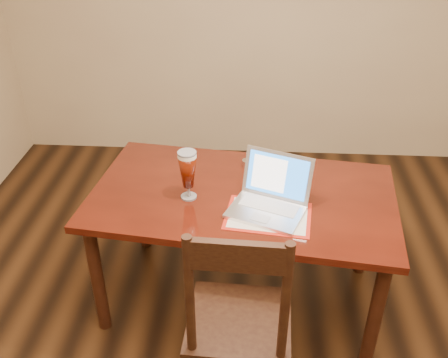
{
  "coord_description": "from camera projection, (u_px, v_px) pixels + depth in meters",
  "views": [
    {
      "loc": [
        -0.17,
        -1.59,
        2.23
      ],
      "look_at": [
        -0.31,
        0.61,
        0.86
      ],
      "focal_mm": 40.0,
      "sensor_mm": 36.0,
      "label": 1
    }
  ],
  "objects": [
    {
      "name": "dining_table",
      "position": [
        242.0,
        206.0,
        2.7
      ],
      "size": [
        1.71,
        1.1,
        1.03
      ],
      "rotation": [
        0.0,
        0.0,
        -0.12
      ],
      "color": "#471209",
      "rests_on": "ground"
    },
    {
      "name": "room_shell",
      "position": [
        310.0,
        42.0,
        1.58
      ],
      "size": [
        4.51,
        5.01,
        2.71
      ],
      "color": "tan",
      "rests_on": "ground"
    },
    {
      "name": "dining_chair",
      "position": [
        239.0,
        323.0,
        2.21
      ],
      "size": [
        0.48,
        0.46,
        1.09
      ],
      "rotation": [
        0.0,
        0.0,
        -0.04
      ],
      "color": "#321C0E",
      "rests_on": "ground"
    }
  ]
}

